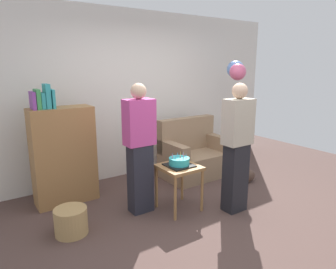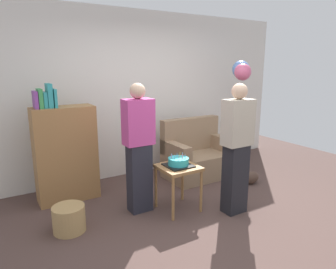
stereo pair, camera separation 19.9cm
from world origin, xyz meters
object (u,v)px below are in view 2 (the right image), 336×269
(wicker_basket, at_px, (69,219))
(person_holding_cake, at_px, (237,149))
(birthday_cake, at_px, (178,162))
(side_table, at_px, (178,173))
(bookshelf, at_px, (65,153))
(handbag, at_px, (251,178))
(couch, at_px, (197,156))
(person_blowing_candles, at_px, (139,148))
(balloon_bunch, at_px, (242,71))

(wicker_basket, bearing_deg, person_holding_cake, -17.74)
(birthday_cake, bearing_deg, side_table, 65.76)
(person_holding_cake, relative_size, wicker_basket, 4.53)
(bookshelf, distance_m, side_table, 1.57)
(bookshelf, bearing_deg, handbag, -20.05)
(couch, xyz_separation_m, person_holding_cake, (-0.37, -1.29, 0.49))
(couch, bearing_deg, birthday_cake, -137.57)
(person_blowing_candles, bearing_deg, person_holding_cake, -18.60)
(side_table, xyz_separation_m, birthday_cake, (-0.00, -0.00, 0.14))
(couch, relative_size, birthday_cake, 3.44)
(couch, distance_m, wicker_basket, 2.39)
(balloon_bunch, bearing_deg, person_holding_cake, -135.17)
(birthday_cake, bearing_deg, person_blowing_candles, 150.98)
(bookshelf, bearing_deg, person_holding_cake, -40.93)
(person_blowing_candles, relative_size, balloon_bunch, 0.85)
(balloon_bunch, bearing_deg, couch, 175.99)
(wicker_basket, bearing_deg, couch, 16.41)
(bookshelf, relative_size, handbag, 5.74)
(wicker_basket, bearing_deg, birthday_cake, -8.22)
(bookshelf, height_order, person_holding_cake, person_holding_cake)
(side_table, relative_size, person_blowing_candles, 0.36)
(wicker_basket, height_order, handbag, wicker_basket)
(person_holding_cake, bearing_deg, side_table, -47.12)
(couch, height_order, birthday_cake, couch)
(birthday_cake, bearing_deg, wicker_basket, 171.78)
(bookshelf, xyz_separation_m, side_table, (1.14, -1.07, -0.17))
(couch, bearing_deg, person_holding_cake, -106.12)
(couch, distance_m, handbag, 0.94)
(handbag, bearing_deg, balloon_bunch, 63.16)
(birthday_cake, relative_size, wicker_basket, 0.89)
(side_table, xyz_separation_m, person_blowing_candles, (-0.43, 0.24, 0.33))
(couch, xyz_separation_m, balloon_bunch, (0.86, -0.06, 1.40))
(side_table, xyz_separation_m, wicker_basket, (-1.34, 0.19, -0.35))
(handbag, bearing_deg, wicker_basket, 178.46)
(couch, xyz_separation_m, bookshelf, (-2.09, 0.20, 0.33))
(person_blowing_candles, distance_m, wicker_basket, 1.14)
(couch, distance_m, bookshelf, 2.12)
(birthday_cake, distance_m, handbag, 1.56)
(couch, relative_size, person_blowing_candles, 0.67)
(bookshelf, bearing_deg, wicker_basket, -102.98)
(person_blowing_candles, bearing_deg, wicker_basket, -162.58)
(wicker_basket, distance_m, handbag, 2.80)
(couch, distance_m, person_blowing_candles, 1.59)
(bookshelf, height_order, handbag, bookshelf)
(person_blowing_candles, relative_size, handbag, 5.82)
(side_table, height_order, person_blowing_candles, person_blowing_candles)
(person_holding_cake, bearing_deg, handbag, -159.82)
(birthday_cake, height_order, wicker_basket, birthday_cake)
(birthday_cake, distance_m, wicker_basket, 1.44)
(person_blowing_candles, bearing_deg, couch, 39.05)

